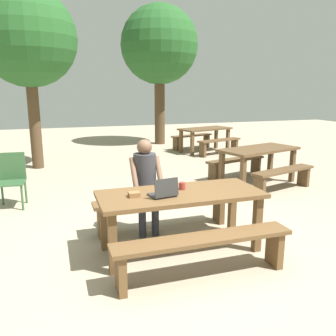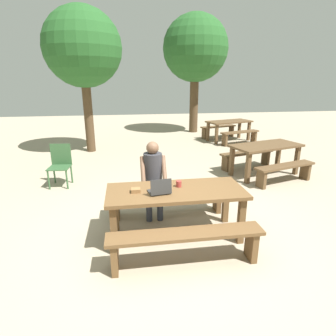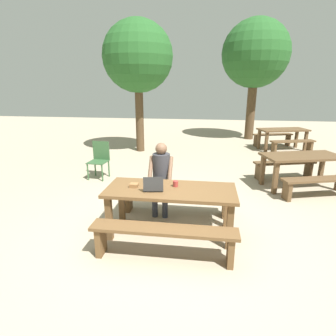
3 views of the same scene
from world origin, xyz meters
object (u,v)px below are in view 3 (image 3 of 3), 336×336
at_px(plastic_chair, 99,159).
at_px(picnic_table_rear, 283,132).
at_px(laptop, 153,187).
at_px(picnic_table_front, 171,195).
at_px(person_seated, 161,173).
at_px(picnic_table_mid, 302,160).
at_px(coffee_mug, 176,184).
at_px(tree_right, 138,57).
at_px(tree_left, 255,55).
at_px(small_pouch, 134,185).

xyz_separation_m(plastic_chair, picnic_table_rear, (5.28, 3.86, 0.15)).
bearing_deg(laptop, picnic_table_front, -165.43).
bearing_deg(picnic_table_rear, person_seated, -137.73).
relative_size(plastic_chair, picnic_table_rear, 0.50).
height_order(picnic_table_mid, picnic_table_rear, picnic_table_mid).
height_order(coffee_mug, plastic_chair, plastic_chair).
height_order(coffee_mug, tree_right, tree_right).
relative_size(picnic_table_mid, picnic_table_rear, 1.02).
xyz_separation_m(picnic_table_front, plastic_chair, (-2.12, 2.48, -0.16)).
height_order(picnic_table_front, laptop, laptop).
height_order(plastic_chair, picnic_table_mid, plastic_chair).
bearing_deg(tree_left, plastic_chair, -126.82).
bearing_deg(plastic_chair, small_pouch, -53.07).
bearing_deg(plastic_chair, laptop, -49.14).
height_order(small_pouch, tree_left, tree_left).
bearing_deg(picnic_table_mid, picnic_table_front, -153.28).
bearing_deg(picnic_table_front, small_pouch, 179.84).
relative_size(plastic_chair, tree_left, 0.19).
bearing_deg(tree_left, tree_right, -144.93).
bearing_deg(picnic_table_front, picnic_table_mid, 42.76).
relative_size(laptop, picnic_table_mid, 0.18).
xyz_separation_m(laptop, picnic_table_rear, (3.41, 6.45, -0.17)).
xyz_separation_m(small_pouch, plastic_chair, (-1.55, 2.48, -0.29)).
distance_m(plastic_chair, tree_right, 4.01).
bearing_deg(picnic_table_front, coffee_mug, 60.09).
height_order(person_seated, picnic_table_mid, person_seated).
xyz_separation_m(person_seated, picnic_table_mid, (2.88, 1.76, -0.13)).
relative_size(picnic_table_front, person_seated, 1.51).
xyz_separation_m(coffee_mug, plastic_chair, (-2.18, 2.37, -0.31)).
xyz_separation_m(picnic_table_front, picnic_table_rear, (3.17, 6.34, -0.01)).
distance_m(picnic_table_front, coffee_mug, 0.20).
bearing_deg(plastic_chair, tree_left, 58.10).
bearing_deg(person_seated, tree_right, 107.75).
xyz_separation_m(small_pouch, tree_right, (-1.24, 5.50, 2.32)).
bearing_deg(tree_left, picnic_table_front, -105.34).
distance_m(tree_left, tree_right, 5.02).
height_order(picnic_table_front, picnic_table_rear, picnic_table_rear).
height_order(small_pouch, coffee_mug, coffee_mug).
relative_size(plastic_chair, picnic_table_mid, 0.49).
height_order(picnic_table_rear, tree_left, tree_left).
relative_size(picnic_table_front, small_pouch, 15.68).
distance_m(laptop, person_seated, 0.77).
relative_size(small_pouch, picnic_table_rear, 0.07).
bearing_deg(person_seated, picnic_table_rear, 58.89).
xyz_separation_m(coffee_mug, tree_left, (2.24, 8.27, 2.61)).
relative_size(laptop, coffee_mug, 3.63).
distance_m(picnic_table_mid, tree_right, 5.92).
distance_m(coffee_mug, plastic_chair, 3.24).
bearing_deg(plastic_chair, picnic_table_rear, 41.06).
distance_m(picnic_table_front, laptop, 0.31).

